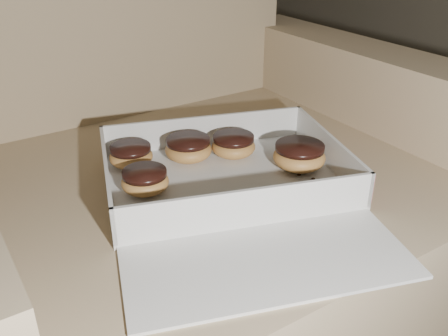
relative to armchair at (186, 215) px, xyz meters
name	(u,v)px	position (x,y,z in m)	size (l,w,h in m)	color
armchair	(186,215)	(0.00, 0.00, 0.00)	(1.00, 0.84, 1.04)	#9D8864
bakery_box	(232,187)	(0.00, -0.18, 0.15)	(0.51, 0.55, 0.07)	silver
donut_a	(145,180)	(-0.13, -0.11, 0.17)	(0.08, 0.08, 0.04)	#C08443
donut_b	(299,156)	(0.14, -0.18, 0.17)	(0.09, 0.09, 0.05)	#C08443
donut_c	(188,148)	(-0.01, -0.04, 0.17)	(0.08, 0.08, 0.04)	#C08443
donut_d	(233,145)	(0.07, -0.07, 0.17)	(0.08, 0.08, 0.04)	#C08443
donut_e	(131,155)	(-0.11, -0.01, 0.17)	(0.08, 0.08, 0.04)	#C08443
crumb_a	(313,179)	(0.13, -0.22, 0.15)	(0.01, 0.01, 0.00)	black
crumb_b	(291,205)	(0.04, -0.27, 0.15)	(0.01, 0.01, 0.00)	black
crumb_c	(173,214)	(-0.12, -0.19, 0.15)	(0.01, 0.01, 0.00)	black
crumb_d	(344,195)	(0.13, -0.29, 0.15)	(0.01, 0.01, 0.00)	black
crumb_e	(299,175)	(0.12, -0.20, 0.15)	(0.01, 0.01, 0.00)	black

